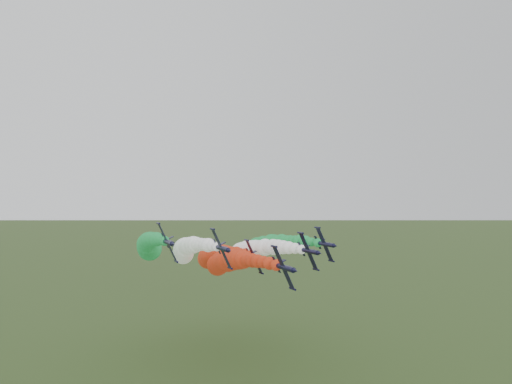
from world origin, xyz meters
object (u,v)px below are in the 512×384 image
jet_lead (225,262)px  jet_inner_right (248,252)px  jet_inner_left (186,250)px  jet_trail (213,256)px  jet_outer_left (149,246)px  jet_outer_right (263,247)px

jet_lead → jet_inner_right: 16.65m
jet_inner_left → jet_trail: bearing=49.6°
jet_inner_right → jet_outer_left: bearing=163.0°
jet_outer_left → jet_inner_right: bearing=-17.0°
jet_inner_left → jet_outer_left: size_ratio=1.00×
jet_inner_left → jet_trail: jet_inner_left is taller
jet_inner_left → jet_outer_right: jet_inner_left is taller
jet_inner_right → jet_outer_right: (8.24, 8.31, 0.34)m
jet_lead → jet_inner_right: bearing=47.8°
jet_outer_right → jet_trail: jet_outer_right is taller
jet_outer_left → jet_inner_left: bearing=-37.8°
jet_lead → jet_trail: bearing=79.3°
jet_inner_right → jet_trail: (-5.82, 16.07, -2.69)m
jet_lead → jet_outer_right: jet_outer_right is taller
jet_outer_left → jet_outer_right: size_ratio=1.00×
jet_lead → jet_outer_left: 26.41m
jet_inner_left → jet_outer_right: (26.58, 6.96, -0.78)m
jet_outer_right → jet_outer_left: bearing=180.0°
jet_outer_right → jet_inner_right: bearing=-134.8°
jet_lead → jet_trail: jet_lead is taller
jet_lead → jet_trail: size_ratio=0.99×
jet_inner_left → jet_outer_right: size_ratio=1.00×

